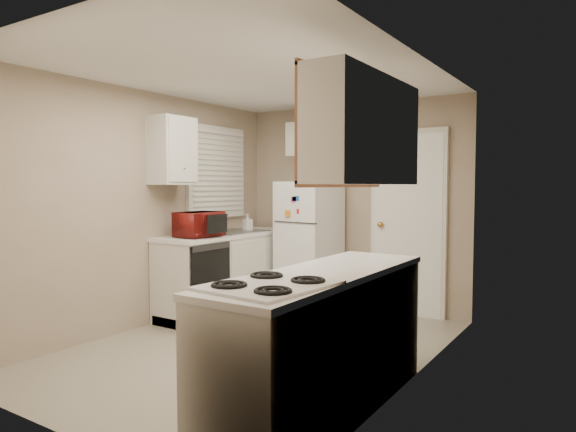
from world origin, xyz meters
The scene contains 19 objects.
floor centered at (0.00, 0.00, 0.00)m, with size 3.80×3.80×0.00m, color #B2AA96.
ceiling centered at (0.00, 0.00, 2.40)m, with size 3.80×3.80×0.00m, color white.
wall_left centered at (-1.40, 0.00, 1.20)m, with size 3.80×3.80×0.00m, color tan.
wall_right centered at (1.40, 0.00, 1.20)m, with size 3.80×3.80×0.00m, color tan.
wall_back centered at (0.00, 1.90, 1.20)m, with size 2.80×2.80×0.00m, color tan.
wall_front centered at (0.00, -1.90, 1.20)m, with size 2.80×2.80×0.00m, color tan.
left_counter centered at (-1.10, 0.90, 0.45)m, with size 0.60×1.80×0.90m, color silver.
dishwasher centered at (-0.81, 0.30, 0.49)m, with size 0.03×0.58×0.72m, color black.
sink centered at (-1.10, 1.05, 0.86)m, with size 0.54×0.74×0.16m, color gray.
microwave centered at (-1.04, 0.39, 1.05)m, with size 0.27×0.48×0.32m, color maroon.
soap_bottle centered at (-1.10, 1.30, 1.00)m, with size 0.09×0.09×0.20m, color white.
window_blinds centered at (-1.36, 1.05, 1.60)m, with size 0.10×0.98×1.08m, color silver.
upper_cabinet_left centered at (-1.25, 0.22, 1.80)m, with size 0.30×0.45×0.70m, color silver.
refrigerator centered at (-0.40, 1.58, 0.74)m, with size 0.61×0.59×1.49m, color white.
cabinet_over_fridge centered at (-0.40, 1.75, 2.00)m, with size 0.70×0.30×0.40m, color silver.
interior_door centered at (0.70, 1.86, 1.02)m, with size 0.86×0.06×2.08m, color white.
right_counter centered at (1.10, -0.80, 0.45)m, with size 0.60×2.00×0.90m, color silver.
stove centered at (1.10, -1.38, 0.41)m, with size 0.55×0.68×0.83m, color white.
upper_cabinet_right centered at (1.25, -0.50, 1.80)m, with size 0.30×1.20×0.70m, color silver.
Camera 1 is at (2.66, -3.62, 1.44)m, focal length 32.00 mm.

